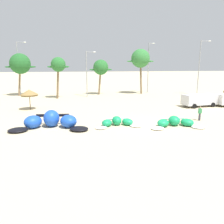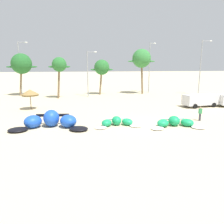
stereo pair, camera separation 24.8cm
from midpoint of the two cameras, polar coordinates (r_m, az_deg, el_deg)
The scene contains 15 objects.
ground_plane at distance 24.86m, azimuth 8.30°, elevation -3.06°, with size 260.00×260.00×0.00m, color beige.
kite_far_left at distance 24.08m, azimuth -14.85°, elevation -2.21°, with size 8.18×3.93×1.75m.
kite_left at distance 24.02m, azimuth 1.57°, elevation -2.58°, with size 5.17×2.53×0.95m.
kite_left_of_center at distance 24.68m, azimuth 15.83°, elevation -2.58°, with size 5.99×2.78×1.03m.
beach_umbrella_near_van at distance 33.74m, azimuth -19.71°, elevation 4.61°, with size 2.41×2.41×2.84m.
parked_car_second at distance 36.40m, azimuth 21.37°, elevation 2.94°, with size 5.56×2.94×1.84m.
person_near_kites at distance 27.79m, azimuth 21.49°, elevation -0.41°, with size 0.36×0.24×1.62m.
palm_leftmost at distance 48.12m, azimuth -21.64°, elevation 11.14°, with size 5.89×3.93×8.18m.
palm_left at distance 42.52m, azimuth -12.95°, elevation 11.36°, with size 3.91×2.61×7.42m.
palm_left_of_gap at distance 46.47m, azimuth -2.42°, elevation 11.06°, with size 4.56×3.04×7.02m.
palm_center_left at distance 47.80m, azimuth 7.59°, elevation 13.11°, with size 5.66×3.77×9.14m.
lamppost_west at distance 48.20m, azimuth -21.85°, elevation 10.62°, with size 1.91×0.24×10.36m.
lamppost_west_center at distance 43.83m, azimuth -5.76°, elevation 10.11°, with size 1.88×0.24×8.53m.
lamppost_east_center at distance 50.05m, azimuth 9.61°, elevation 11.39°, with size 1.38×0.24×10.51m.
lamppost_east at distance 49.17m, azimuth 21.65°, elevation 10.89°, with size 2.12×0.24×10.69m.
Camera 2 is at (-6.18, -23.13, 6.64)m, focal length 36.43 mm.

